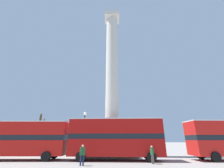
% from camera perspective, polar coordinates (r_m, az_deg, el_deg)
% --- Properties ---
extents(ground_plane, '(200.00, 200.00, 0.00)m').
position_cam_1_polar(ground_plane, '(22.70, 0.00, -25.85)').
color(ground_plane, gray).
extents(monument_column, '(6.29, 6.29, 25.63)m').
position_cam_1_polar(monument_column, '(23.49, 0.00, -4.43)').
color(monument_column, beige).
rests_on(monument_column, ground_plane).
extents(bus_a, '(10.88, 2.94, 4.19)m').
position_cam_1_polar(bus_a, '(21.48, -31.63, -17.13)').
color(bus_a, '#B7140F').
rests_on(bus_a, ground_plane).
extents(bus_b, '(10.49, 3.34, 4.46)m').
position_cam_1_polar(bus_b, '(18.21, 1.45, -19.47)').
color(bus_b, '#A80F0C').
rests_on(bus_b, ground_plane).
extents(equestrian_statue, '(4.78, 4.45, 6.33)m').
position_cam_1_polar(equestrian_statue, '(28.23, -26.74, -19.15)').
color(equestrian_statue, beige).
rests_on(equestrian_statue, ground_plane).
extents(street_lamp, '(0.42, 0.42, 5.59)m').
position_cam_1_polar(street_lamp, '(20.34, -10.64, -17.25)').
color(street_lamp, black).
rests_on(street_lamp, ground_plane).
extents(pedestrian_near_lamp, '(0.48, 0.36, 1.72)m').
position_cam_1_polar(pedestrian_near_lamp, '(15.14, -11.23, -24.61)').
color(pedestrian_near_lamp, '#192347').
rests_on(pedestrian_near_lamp, ground_plane).
extents(pedestrian_by_plinth, '(0.28, 0.45, 1.60)m').
position_cam_1_polar(pedestrian_by_plinth, '(16.40, 15.06, -24.28)').
color(pedestrian_by_plinth, '#4C473D').
rests_on(pedestrian_by_plinth, ground_plane).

